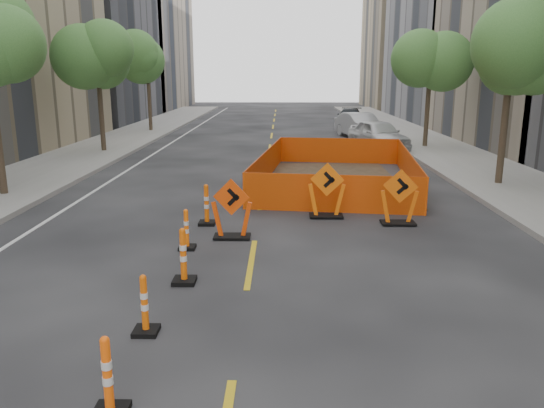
{
  "coord_description": "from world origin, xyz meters",
  "views": [
    {
      "loc": [
        0.63,
        -6.7,
        3.93
      ],
      "look_at": [
        0.43,
        4.8,
        1.1
      ],
      "focal_mm": 35.0,
      "sensor_mm": 36.0,
      "label": 1
    }
  ],
  "objects_px": {
    "parked_car_far": "(350,117)",
    "channelizer_5": "(186,229)",
    "parked_car_near": "(378,135)",
    "chevron_sign_left": "(232,209)",
    "chevron_sign_center": "(327,190)",
    "chevron_sign_right": "(400,197)",
    "channelizer_3": "(144,304)",
    "parked_car_mid": "(360,126)",
    "channelizer_6": "(207,205)",
    "channelizer_4": "(183,256)",
    "channelizer_2": "(108,377)"
  },
  "relations": [
    {
      "from": "parked_car_far",
      "to": "channelizer_5",
      "type": "bearing_deg",
      "value": -92.78
    },
    {
      "from": "channelizer_5",
      "to": "parked_car_near",
      "type": "distance_m",
      "value": 18.17
    },
    {
      "from": "chevron_sign_left",
      "to": "chevron_sign_center",
      "type": "xyz_separation_m",
      "value": [
        2.47,
        1.99,
        0.03
      ]
    },
    {
      "from": "chevron_sign_right",
      "to": "channelizer_3",
      "type": "bearing_deg",
      "value": -112.05
    },
    {
      "from": "parked_car_mid",
      "to": "parked_car_far",
      "type": "xyz_separation_m",
      "value": [
        0.38,
        8.15,
        -0.12
      ]
    },
    {
      "from": "chevron_sign_left",
      "to": "chevron_sign_right",
      "type": "bearing_deg",
      "value": 26.65
    },
    {
      "from": "parked_car_far",
      "to": "channelizer_6",
      "type": "bearing_deg",
      "value": -93.41
    },
    {
      "from": "channelizer_4",
      "to": "channelizer_6",
      "type": "distance_m",
      "value": 4.09
    },
    {
      "from": "channelizer_2",
      "to": "chevron_sign_right",
      "type": "relative_size",
      "value": 0.68
    },
    {
      "from": "channelizer_3",
      "to": "chevron_sign_center",
      "type": "bearing_deg",
      "value": 64.07
    },
    {
      "from": "channelizer_2",
      "to": "parked_car_near",
      "type": "distance_m",
      "value": 23.86
    },
    {
      "from": "chevron_sign_center",
      "to": "parked_car_near",
      "type": "relative_size",
      "value": 0.33
    },
    {
      "from": "channelizer_4",
      "to": "parked_car_mid",
      "type": "relative_size",
      "value": 0.23
    },
    {
      "from": "channelizer_6",
      "to": "parked_car_near",
      "type": "relative_size",
      "value": 0.24
    },
    {
      "from": "channelizer_2",
      "to": "chevron_sign_left",
      "type": "bearing_deg",
      "value": 83.4
    },
    {
      "from": "channelizer_5",
      "to": "chevron_sign_right",
      "type": "xyz_separation_m",
      "value": [
        5.31,
        2.14,
        0.28
      ]
    },
    {
      "from": "chevron_sign_right",
      "to": "parked_car_near",
      "type": "bearing_deg",
      "value": 100.13
    },
    {
      "from": "parked_car_mid",
      "to": "channelizer_6",
      "type": "bearing_deg",
      "value": -125.51
    },
    {
      "from": "channelizer_2",
      "to": "parked_car_mid",
      "type": "bearing_deg",
      "value": 76.1
    },
    {
      "from": "channelizer_6",
      "to": "chevron_sign_right",
      "type": "xyz_separation_m",
      "value": [
        5.12,
        0.1,
        0.2
      ]
    },
    {
      "from": "channelizer_2",
      "to": "chevron_sign_center",
      "type": "bearing_deg",
      "value": 69.91
    },
    {
      "from": "channelizer_6",
      "to": "parked_car_mid",
      "type": "bearing_deg",
      "value": 70.81
    },
    {
      "from": "channelizer_2",
      "to": "channelizer_3",
      "type": "relative_size",
      "value": 1.06
    },
    {
      "from": "chevron_sign_right",
      "to": "parked_car_mid",
      "type": "xyz_separation_m",
      "value": [
        1.79,
        19.77,
        0.02
      ]
    },
    {
      "from": "channelizer_6",
      "to": "channelizer_4",
      "type": "bearing_deg",
      "value": -88.33
    },
    {
      "from": "channelizer_5",
      "to": "parked_car_mid",
      "type": "xyz_separation_m",
      "value": [
        7.1,
        21.91,
        0.3
      ]
    },
    {
      "from": "chevron_sign_left",
      "to": "channelizer_4",
      "type": "bearing_deg",
      "value": -92.93
    },
    {
      "from": "channelizer_3",
      "to": "chevron_sign_center",
      "type": "height_order",
      "value": "chevron_sign_center"
    },
    {
      "from": "channelizer_2",
      "to": "channelizer_4",
      "type": "relative_size",
      "value": 0.93
    },
    {
      "from": "channelizer_6",
      "to": "chevron_sign_right",
      "type": "height_order",
      "value": "chevron_sign_right"
    },
    {
      "from": "channelizer_6",
      "to": "parked_car_far",
      "type": "height_order",
      "value": "parked_car_far"
    },
    {
      "from": "channelizer_6",
      "to": "channelizer_2",
      "type": "bearing_deg",
      "value": -90.18
    },
    {
      "from": "chevron_sign_right",
      "to": "parked_car_far",
      "type": "relative_size",
      "value": 0.33
    },
    {
      "from": "channelizer_4",
      "to": "channelizer_6",
      "type": "bearing_deg",
      "value": 91.67
    },
    {
      "from": "chevron_sign_left",
      "to": "parked_car_near",
      "type": "height_order",
      "value": "parked_car_near"
    },
    {
      "from": "channelizer_2",
      "to": "channelizer_5",
      "type": "bearing_deg",
      "value": 91.46
    },
    {
      "from": "channelizer_4",
      "to": "chevron_sign_left",
      "type": "relative_size",
      "value": 0.74
    },
    {
      "from": "channelizer_6",
      "to": "chevron_sign_right",
      "type": "relative_size",
      "value": 0.73
    },
    {
      "from": "chevron_sign_right",
      "to": "parked_car_far",
      "type": "xyz_separation_m",
      "value": [
        2.17,
        27.92,
        -0.09
      ]
    },
    {
      "from": "channelizer_4",
      "to": "chevron_sign_center",
      "type": "relative_size",
      "value": 0.71
    },
    {
      "from": "chevron_sign_right",
      "to": "parked_car_near",
      "type": "xyz_separation_m",
      "value": [
        2.0,
        14.49,
        0.04
      ]
    },
    {
      "from": "channelizer_2",
      "to": "channelizer_4",
      "type": "distance_m",
      "value": 4.09
    },
    {
      "from": "chevron_sign_right",
      "to": "channelizer_6",
      "type": "bearing_deg",
      "value": -160.93
    },
    {
      "from": "channelizer_4",
      "to": "chevron_sign_right",
      "type": "relative_size",
      "value": 0.73
    },
    {
      "from": "channelizer_4",
      "to": "channelizer_5",
      "type": "bearing_deg",
      "value": 98.37
    },
    {
      "from": "parked_car_far",
      "to": "chevron_sign_left",
      "type": "bearing_deg",
      "value": -91.38
    },
    {
      "from": "channelizer_3",
      "to": "channelizer_6",
      "type": "relative_size",
      "value": 0.88
    },
    {
      "from": "channelizer_6",
      "to": "parked_car_far",
      "type": "bearing_deg",
      "value": 75.41
    },
    {
      "from": "channelizer_2",
      "to": "parked_car_near",
      "type": "relative_size",
      "value": 0.22
    },
    {
      "from": "channelizer_2",
      "to": "channelizer_6",
      "type": "distance_m",
      "value": 8.18
    }
  ]
}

